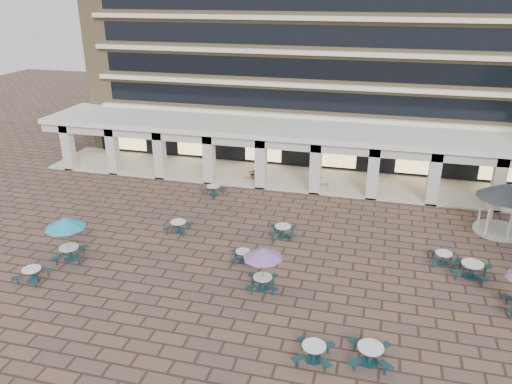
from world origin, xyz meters
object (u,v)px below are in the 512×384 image
gazebo (505,196)px  picnic_table_0 (32,274)px  picnic_table_2 (314,351)px  planter_right (318,184)px  planter_left (253,178)px

gazebo → picnic_table_0: bearing=-153.5°
picnic_table_2 → gazebo: bearing=56.5°
planter_right → picnic_table_2: bearing=-82.5°
planter_right → picnic_table_0: bearing=-127.9°
gazebo → planter_right: gazebo is taller
planter_left → gazebo: bearing=-13.2°
gazebo → planter_left: size_ratio=2.34×
picnic_table_0 → picnic_table_2: 15.58m
planter_right → gazebo: bearing=-18.4°
gazebo → planter_right: 12.99m
gazebo → planter_left: bearing=166.8°
picnic_table_0 → gazebo: bearing=27.7°
planter_left → planter_right: planter_right is taller
gazebo → planter_left: 17.93m
picnic_table_0 → planter_right: (12.92, 16.60, 0.08)m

